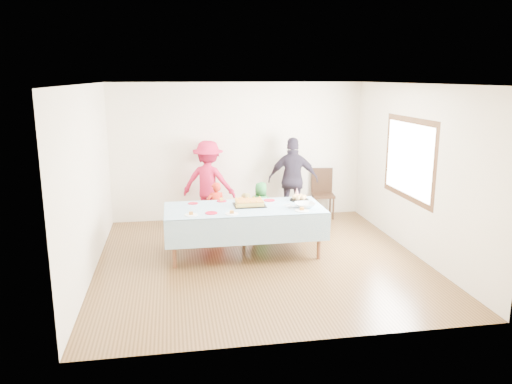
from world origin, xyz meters
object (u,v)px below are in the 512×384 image
(dining_chair, at_px, (323,190))
(adult_left, at_px, (209,182))
(party_table, at_px, (244,211))
(birthday_cake, at_px, (249,203))

(dining_chair, bearing_deg, adult_left, -170.26)
(party_table, distance_m, dining_chair, 2.73)
(dining_chair, height_order, adult_left, adult_left)
(party_table, xyz_separation_m, birthday_cake, (0.10, 0.09, 0.10))
(adult_left, bearing_deg, dining_chair, -156.90)
(dining_chair, bearing_deg, party_table, -126.48)
(birthday_cake, distance_m, adult_left, 1.86)
(birthday_cake, bearing_deg, party_table, -138.31)
(dining_chair, relative_size, adult_left, 0.61)
(birthday_cake, xyz_separation_m, dining_chair, (1.80, 1.87, -0.27))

